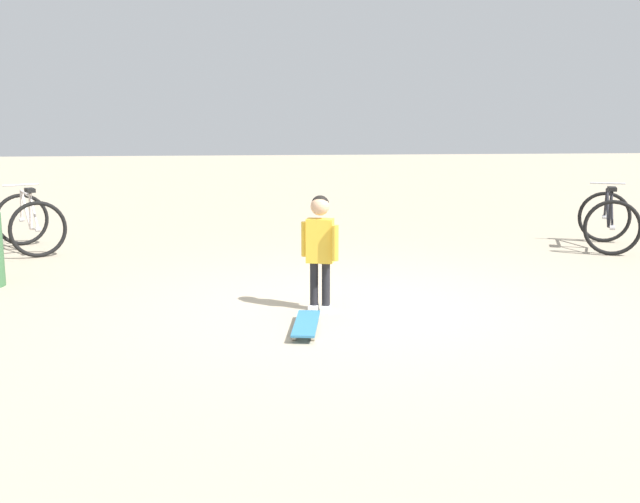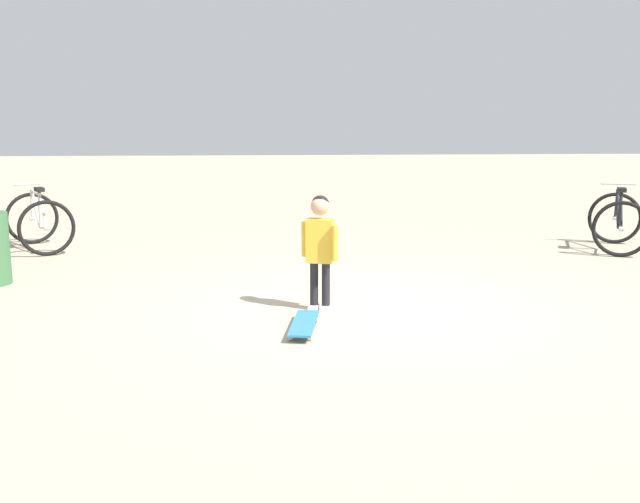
{
  "view_description": "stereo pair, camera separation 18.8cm",
  "coord_description": "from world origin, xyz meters",
  "px_view_note": "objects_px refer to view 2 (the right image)",
  "views": [
    {
      "loc": [
        1.08,
        6.73,
        1.8
      ],
      "look_at": [
        0.44,
        0.08,
        0.55
      ],
      "focal_mm": 42.08,
      "sensor_mm": 36.0,
      "label": 1
    },
    {
      "loc": [
        0.89,
        6.74,
        1.8
      ],
      "look_at": [
        0.44,
        0.08,
        0.55
      ],
      "focal_mm": 42.08,
      "sensor_mm": 36.0,
      "label": 2
    }
  ],
  "objects_px": {
    "child_person": "(320,240)",
    "bicycle_near": "(39,221)",
    "skateboard": "(304,324)",
    "bicycle_mid": "(618,221)"
  },
  "relations": [
    {
      "from": "skateboard",
      "to": "bicycle_mid",
      "type": "distance_m",
      "value": 5.51
    },
    {
      "from": "bicycle_mid",
      "to": "skateboard",
      "type": "bearing_deg",
      "value": 38.63
    },
    {
      "from": "child_person",
      "to": "bicycle_near",
      "type": "relative_size",
      "value": 0.83
    },
    {
      "from": "child_person",
      "to": "bicycle_near",
      "type": "distance_m",
      "value": 4.83
    },
    {
      "from": "child_person",
      "to": "bicycle_near",
      "type": "height_order",
      "value": "child_person"
    },
    {
      "from": "bicycle_mid",
      "to": "bicycle_near",
      "type": "bearing_deg",
      "value": -4.1
    },
    {
      "from": "child_person",
      "to": "bicycle_mid",
      "type": "bearing_deg",
      "value": -145.89
    },
    {
      "from": "skateboard",
      "to": "bicycle_mid",
      "type": "bearing_deg",
      "value": -141.37
    },
    {
      "from": "child_person",
      "to": "bicycle_near",
      "type": "xyz_separation_m",
      "value": [
        3.49,
        -3.33,
        -0.28
      ]
    },
    {
      "from": "skateboard",
      "to": "bicycle_mid",
      "type": "xyz_separation_m",
      "value": [
        -4.29,
        -3.43,
        0.32
      ]
    }
  ]
}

